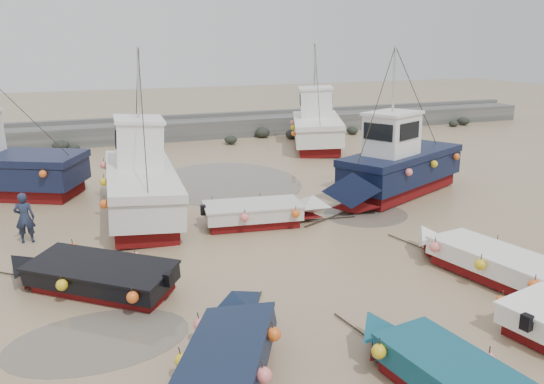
{
  "coord_description": "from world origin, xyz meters",
  "views": [
    {
      "loc": [
        -4.06,
        -13.26,
        6.57
      ],
      "look_at": [
        2.1,
        3.34,
        1.4
      ],
      "focal_mm": 35.0,
      "sensor_mm": 36.0,
      "label": 1
    }
  ],
  "objects": [
    {
      "name": "puddle_a",
      "position": [
        -4.08,
        -2.01,
        0.0
      ],
      "size": [
        4.11,
        4.11,
        0.01
      ],
      "primitive_type": "cylinder",
      "color": "#61594E",
      "rests_on": "ground"
    },
    {
      "name": "dinghy_4",
      "position": [
        -4.1,
        0.66,
        0.54
      ],
      "size": [
        5.35,
        4.55,
        1.43
      ],
      "rotation": [
        0.0,
        0.0,
        0.89
      ],
      "color": "maroon",
      "rests_on": "ground"
    },
    {
      "name": "ground",
      "position": [
        0.0,
        0.0,
        0.0
      ],
      "size": [
        120.0,
        120.0,
        0.0
      ],
      "primitive_type": "plane",
      "color": "#9D855C",
      "rests_on": "ground"
    },
    {
      "name": "cabin_boat_3",
      "position": [
        10.01,
        16.57,
        1.36
      ],
      "size": [
        5.38,
        9.51,
        6.22
      ],
      "rotation": [
        0.0,
        0.0,
        -0.37
      ],
      "color": "maroon",
      "rests_on": "ground"
    },
    {
      "name": "dinghy_5",
      "position": [
        1.97,
        3.95,
        0.55
      ],
      "size": [
        5.77,
        2.45,
        1.43
      ],
      "rotation": [
        0.0,
        0.0,
        -1.7
      ],
      "color": "maroon",
      "rests_on": "ground"
    },
    {
      "name": "dinghy_6",
      "position": [
        6.56,
        -2.33,
        0.54
      ],
      "size": [
        2.77,
        6.17,
        1.43
      ],
      "rotation": [
        0.0,
        0.0,
        0.24
      ],
      "color": "maroon",
      "rests_on": "ground"
    },
    {
      "name": "person",
      "position": [
        -5.97,
        5.05,
        0.0
      ],
      "size": [
        0.66,
        0.46,
        1.73
      ],
      "primitive_type": "imported",
      "rotation": [
        0.0,
        0.0,
        3.06
      ],
      "color": "#1D263C",
      "rests_on": "ground"
    },
    {
      "name": "seawall",
      "position": [
        0.05,
        21.99,
        0.63
      ],
      "size": [
        60.0,
        4.92,
        1.5
      ],
      "color": "#60605B",
      "rests_on": "ground"
    },
    {
      "name": "dinghy_1",
      "position": [
        -1.54,
        -4.3,
        0.55
      ],
      "size": [
        3.43,
        5.42,
        1.43
      ],
      "rotation": [
        0.0,
        0.0,
        -0.49
      ],
      "color": "maroon",
      "rests_on": "ground"
    },
    {
      "name": "puddle_b",
      "position": [
        6.1,
        3.7,
        0.0
      ],
      "size": [
        3.28,
        3.28,
        0.01
      ],
      "primitive_type": "cylinder",
      "color": "#61594E",
      "rests_on": "ground"
    },
    {
      "name": "dinghy_2",
      "position": [
        2.01,
        -6.2,
        0.56
      ],
      "size": [
        2.18,
        5.4,
        1.43
      ],
      "rotation": [
        0.0,
        0.0,
        0.17
      ],
      "color": "maroon",
      "rests_on": "ground"
    },
    {
      "name": "puddle_d",
      "position": [
        2.37,
        10.12,
        0.0
      ],
      "size": [
        6.77,
        6.77,
        0.01
      ],
      "primitive_type": "cylinder",
      "color": "#61594E",
      "rests_on": "ground"
    },
    {
      "name": "cabin_boat_1",
      "position": [
        -2.05,
        6.98,
        1.33
      ],
      "size": [
        3.18,
        10.36,
        6.22
      ],
      "rotation": [
        0.0,
        0.0,
        -0.06
      ],
      "color": "maroon",
      "rests_on": "ground"
    },
    {
      "name": "cabin_boat_2",
      "position": [
        8.42,
        5.44,
        1.36
      ],
      "size": [
        9.15,
        5.3,
        6.22
      ],
      "rotation": [
        0.0,
        0.0,
        2.0
      ],
      "color": "maroon",
      "rests_on": "ground"
    }
  ]
}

